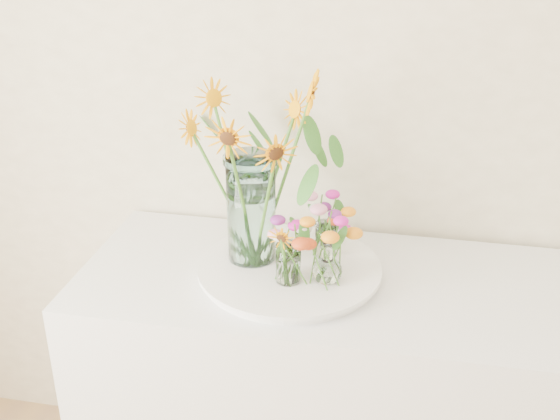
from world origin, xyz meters
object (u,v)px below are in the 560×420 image
Objects in this scene: small_vase_c at (325,240)px; small_vase_a at (288,264)px; mason_jar at (251,209)px; tray at (290,272)px; small_vase_b at (327,263)px; counter at (330,409)px.

small_vase_a is at bearing -114.33° from small_vase_c.
tray is at bearing -14.83° from mason_jar.
mason_jar reaches higher than small_vase_b.
small_vase_b is at bearing -80.07° from small_vase_c.
mason_jar is at bearing 165.17° from tray.
tray is 0.20m from mason_jar.
small_vase_a is at bearing -166.95° from small_vase_b.
small_vase_c is (0.08, 0.09, 0.06)m from tray.
small_vase_b is 1.13× the size of small_vase_c.
small_vase_b is at bearing 13.05° from small_vase_a.
counter is 12.57× the size of small_vase_a.
tray is at bearing -177.10° from counter.
mason_jar is 0.19m from small_vase_a.
mason_jar is 3.03× the size of small_vase_c.
counter is at bearing 35.60° from small_vase_a.
small_vase_c is (0.07, 0.16, -0.01)m from small_vase_a.
mason_jar is 0.25m from small_vase_b.
counter is 12.25× the size of small_vase_b.
counter is at bearing -62.97° from small_vase_c.
small_vase_a is at bearing -144.40° from counter.
mason_jar is (-0.11, 0.03, 0.17)m from tray.
mason_jar is 2.75× the size of small_vase_a.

